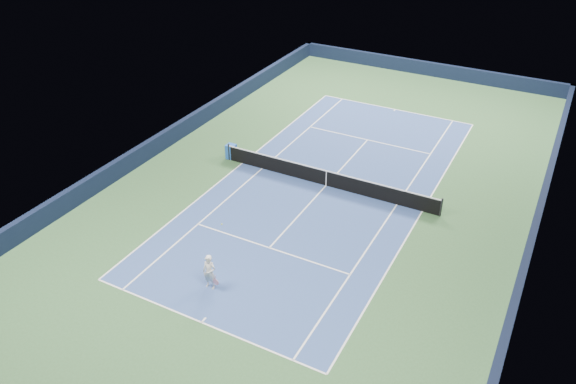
% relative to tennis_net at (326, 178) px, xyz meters
% --- Properties ---
extents(ground, '(40.00, 40.00, 0.00)m').
position_rel_tennis_net_xyz_m(ground, '(0.00, 0.00, -0.50)').
color(ground, '#2E522D').
rests_on(ground, ground).
extents(wall_far, '(22.00, 0.35, 1.10)m').
position_rel_tennis_net_xyz_m(wall_far, '(0.00, 19.82, 0.05)').
color(wall_far, black).
rests_on(wall_far, ground).
extents(wall_right, '(0.35, 40.00, 1.10)m').
position_rel_tennis_net_xyz_m(wall_right, '(10.82, 0.00, 0.05)').
color(wall_right, black).
rests_on(wall_right, ground).
extents(wall_left, '(0.35, 40.00, 1.10)m').
position_rel_tennis_net_xyz_m(wall_left, '(-10.82, 0.00, 0.05)').
color(wall_left, black).
rests_on(wall_left, ground).
extents(court_surface, '(10.97, 23.77, 0.01)m').
position_rel_tennis_net_xyz_m(court_surface, '(0.00, 0.00, -0.50)').
color(court_surface, navy).
rests_on(court_surface, ground).
extents(baseline_far, '(10.97, 0.08, 0.00)m').
position_rel_tennis_net_xyz_m(baseline_far, '(0.00, 11.88, -0.50)').
color(baseline_far, white).
rests_on(baseline_far, ground).
extents(baseline_near, '(10.97, 0.08, 0.00)m').
position_rel_tennis_net_xyz_m(baseline_near, '(0.00, -11.88, -0.50)').
color(baseline_near, white).
rests_on(baseline_near, ground).
extents(sideline_doubles_right, '(0.08, 23.77, 0.00)m').
position_rel_tennis_net_xyz_m(sideline_doubles_right, '(5.49, 0.00, -0.50)').
color(sideline_doubles_right, white).
rests_on(sideline_doubles_right, ground).
extents(sideline_doubles_left, '(0.08, 23.77, 0.00)m').
position_rel_tennis_net_xyz_m(sideline_doubles_left, '(-5.49, 0.00, -0.50)').
color(sideline_doubles_left, white).
rests_on(sideline_doubles_left, ground).
extents(sideline_singles_right, '(0.08, 23.77, 0.00)m').
position_rel_tennis_net_xyz_m(sideline_singles_right, '(4.12, 0.00, -0.50)').
color(sideline_singles_right, white).
rests_on(sideline_singles_right, ground).
extents(sideline_singles_left, '(0.08, 23.77, 0.00)m').
position_rel_tennis_net_xyz_m(sideline_singles_left, '(-4.12, 0.00, -0.50)').
color(sideline_singles_left, white).
rests_on(sideline_singles_left, ground).
extents(service_line_far, '(8.23, 0.08, 0.00)m').
position_rel_tennis_net_xyz_m(service_line_far, '(0.00, 6.40, -0.50)').
color(service_line_far, white).
rests_on(service_line_far, ground).
extents(service_line_near, '(8.23, 0.08, 0.00)m').
position_rel_tennis_net_xyz_m(service_line_near, '(0.00, -6.40, -0.50)').
color(service_line_near, white).
rests_on(service_line_near, ground).
extents(center_service_line, '(0.08, 12.80, 0.00)m').
position_rel_tennis_net_xyz_m(center_service_line, '(0.00, 0.00, -0.50)').
color(center_service_line, white).
rests_on(center_service_line, ground).
extents(center_mark_far, '(0.08, 0.30, 0.00)m').
position_rel_tennis_net_xyz_m(center_mark_far, '(0.00, 11.73, -0.50)').
color(center_mark_far, white).
rests_on(center_mark_far, ground).
extents(center_mark_near, '(0.08, 0.30, 0.00)m').
position_rel_tennis_net_xyz_m(center_mark_near, '(0.00, -11.73, -0.50)').
color(center_mark_near, white).
rests_on(center_mark_near, ground).
extents(tennis_net, '(12.90, 0.10, 1.07)m').
position_rel_tennis_net_xyz_m(tennis_net, '(0.00, 0.00, 0.00)').
color(tennis_net, black).
rests_on(tennis_net, ground).
extents(sponsor_cube, '(0.60, 0.51, 0.90)m').
position_rel_tennis_net_xyz_m(sponsor_cube, '(-6.40, 0.24, -0.05)').
color(sponsor_cube, blue).
rests_on(sponsor_cube, ground).
extents(tennis_player, '(0.78, 1.25, 2.75)m').
position_rel_tennis_net_xyz_m(tennis_player, '(-0.86, -9.97, 0.33)').
color(tennis_player, silver).
rests_on(tennis_player, ground).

